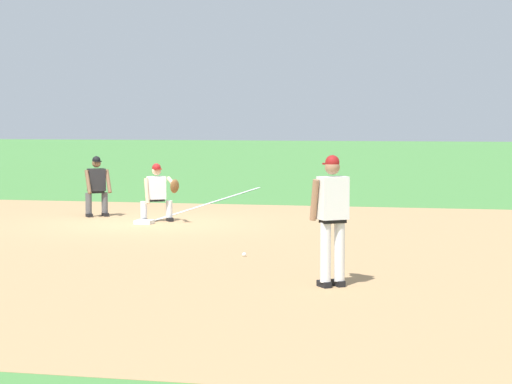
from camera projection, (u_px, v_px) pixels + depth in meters
name	position (u px, v px, depth m)	size (l,w,h in m)	color
ground_plane	(144.00, 224.00, 22.33)	(160.00, 160.00, 0.00)	#47843D
infield_dirt_patch	(217.00, 248.00, 18.17)	(18.00, 18.00, 0.01)	tan
foul_line_stripe	(214.00, 202.00, 28.13)	(11.92, 0.10, 0.00)	white
first_base_bag	(144.00, 222.00, 22.33)	(0.38, 0.38, 0.09)	white
baseball	(244.00, 255.00, 17.08)	(0.07, 0.07, 0.07)	white
pitcher	(332.00, 212.00, 13.97)	(0.85, 0.57, 1.86)	black
first_baseman	(158.00, 190.00, 22.69)	(0.80, 1.05, 1.34)	black
umpire	(97.00, 184.00, 23.91)	(0.66, 0.68, 1.46)	black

